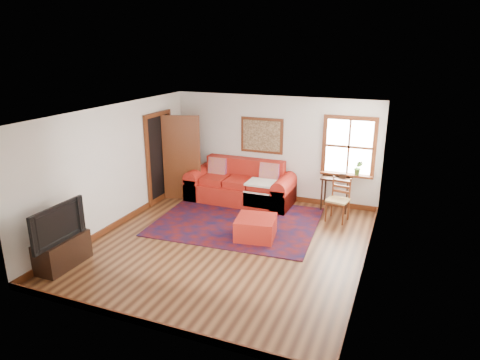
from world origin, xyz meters
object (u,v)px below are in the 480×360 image
at_px(red_leather_sofa, 241,188).
at_px(media_cabinet, 63,252).
at_px(ladder_back_chair, 339,198).
at_px(red_ottoman, 256,228).
at_px(side_table, 336,182).

distance_m(red_leather_sofa, media_cabinet, 4.41).
height_order(ladder_back_chair, media_cabinet, ladder_back_chair).
relative_size(ladder_back_chair, media_cabinet, 0.98).
bearing_deg(red_ottoman, ladder_back_chair, 39.45).
xyz_separation_m(red_ottoman, side_table, (1.17, 2.11, 0.45)).
xyz_separation_m(red_ottoman, ladder_back_chair, (1.33, 1.53, 0.29)).
bearing_deg(media_cabinet, red_ottoman, 40.28).
bearing_deg(ladder_back_chair, red_leather_sofa, 172.58).
xyz_separation_m(red_leather_sofa, side_table, (2.21, 0.27, 0.33)).
bearing_deg(red_ottoman, side_table, 51.49).
distance_m(red_leather_sofa, red_ottoman, 2.12).
xyz_separation_m(red_leather_sofa, media_cabinet, (-1.62, -4.10, -0.07)).
xyz_separation_m(side_table, media_cabinet, (-3.83, -4.37, -0.40)).
xyz_separation_m(red_leather_sofa, ladder_back_chair, (2.37, -0.31, 0.17)).
bearing_deg(red_ottoman, red_leather_sofa, 110.02).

